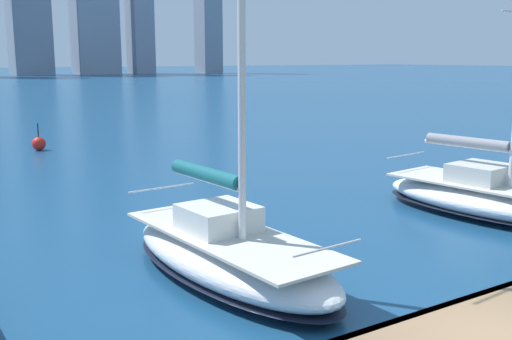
{
  "coord_description": "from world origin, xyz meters",
  "views": [
    {
      "loc": [
        7.45,
        5.0,
        4.72
      ],
      "look_at": [
        0.26,
        -6.29,
        2.2
      ],
      "focal_mm": 42.0,
      "sensor_mm": 36.0,
      "label": 1
    }
  ],
  "objects": [
    {
      "name": "sailboat_grey",
      "position": [
        -8.0,
        -6.04,
        0.58
      ],
      "size": [
        3.68,
        7.41,
        9.27
      ],
      "color": "white",
      "rests_on": "ground"
    },
    {
      "name": "channel_buoy",
      "position": [
        0.51,
        -26.78,
        0.36
      ],
      "size": [
        0.7,
        0.7,
        1.4
      ],
      "color": "red",
      "rests_on": "ground"
    },
    {
      "name": "sailboat_teal",
      "position": [
        1.3,
        -5.78,
        0.64
      ],
      "size": [
        2.95,
        6.86,
        11.91
      ],
      "color": "white",
      "rests_on": "ground"
    }
  ]
}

